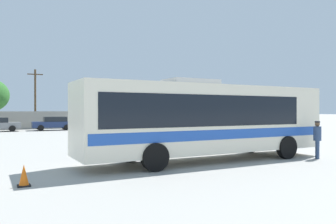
{
  "coord_description": "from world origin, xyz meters",
  "views": [
    {
      "loc": [
        -9.29,
        -12.87,
        2.23
      ],
      "look_at": [
        -0.88,
        3.23,
        2.12
      ],
      "focal_mm": 35.65,
      "sensor_mm": 36.0,
      "label": 1
    }
  ],
  "objects": [
    {
      "name": "ground_plane",
      "position": [
        0.0,
        10.0,
        0.0
      ],
      "size": [
        300.0,
        300.0,
        0.0
      ],
      "primitive_type": "plane",
      "color": "#A3A099"
    },
    {
      "name": "perimeter_wall",
      "position": [
        0.0,
        29.01,
        1.04
      ],
      "size": [
        80.0,
        0.3,
        2.08
      ],
      "primitive_type": "cube",
      "color": "#9E998C",
      "rests_on": "ground_plane"
    },
    {
      "name": "coach_bus_cream_blue",
      "position": [
        -1.13,
        -0.71,
        1.88
      ],
      "size": [
        11.52,
        2.83,
        3.53
      ],
      "color": "silver",
      "rests_on": "ground_plane"
    },
    {
      "name": "attendant_by_bus_door",
      "position": [
        3.84,
        -2.52,
        0.98
      ],
      "size": [
        0.48,
        0.48,
        1.72
      ],
      "color": "#33476B",
      "rests_on": "ground_plane"
    },
    {
      "name": "parked_car_second_dark_blue",
      "position": [
        -3.48,
        25.56,
        0.79
      ],
      "size": [
        4.39,
        2.09,
        1.49
      ],
      "color": "navy",
      "rests_on": "ground_plane"
    },
    {
      "name": "utility_pole_near",
      "position": [
        -4.81,
        31.02,
        3.79
      ],
      "size": [
        1.8,
        0.27,
        7.23
      ],
      "color": "#4C3823",
      "rests_on": "ground_plane"
    },
    {
      "name": "traffic_cone_on_apron",
      "position": [
        -8.53,
        -2.32,
        0.31
      ],
      "size": [
        0.36,
        0.36,
        0.64
      ],
      "color": "black",
      "rests_on": "ground_plane"
    }
  ]
}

